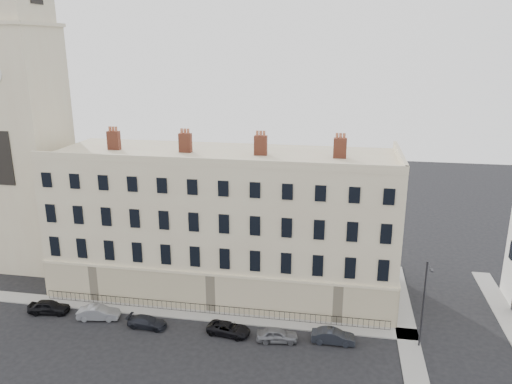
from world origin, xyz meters
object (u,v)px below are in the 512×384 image
car_a (49,307)px  streetlamp (424,301)px  car_d (229,329)px  car_c (147,322)px  car_f (333,336)px  car_e (277,335)px  car_b (99,313)px

car_a → streetlamp: (35.73, 0.33, 3.89)m
car_a → car_d: (18.59, -0.60, -0.12)m
car_c → car_f: (17.50, 0.46, 0.10)m
car_c → car_d: (7.92, 0.18, 0.01)m
car_e → car_f: bearing=-90.3°
car_a → streetlamp: size_ratio=0.49×
car_c → car_e: (12.49, -0.16, 0.09)m
car_f → streetlamp: 8.55m
car_c → car_e: bearing=-87.9°
car_b → streetlamp: size_ratio=0.49×
car_d → streetlamp: size_ratio=0.49×
car_b → car_d: bearing=-101.2°
car_b → car_f: size_ratio=1.03×
car_a → car_c: car_a is taller
car_c → car_d: size_ratio=0.94×
car_a → car_b: size_ratio=0.99×
car_a → streetlamp: streetlamp is taller
car_b → streetlamp: 30.57m
car_c → streetlamp: size_ratio=0.46×
car_c → car_f: 17.51m
car_f → car_d: bearing=91.5°
car_a → car_d: bearing=-99.1°
car_d → streetlamp: streetlamp is taller
car_a → car_f: bearing=-97.9°
car_c → car_a: bearing=88.6°
car_b → car_f: (22.75, -0.14, -0.02)m
car_b → car_c: bearing=-105.9°
car_f → streetlamp: streetlamp is taller
car_b → car_d: 13.17m
car_a → car_b: 5.43m
streetlamp → car_c: bearing=-171.3°
car_d → car_f: car_f is taller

